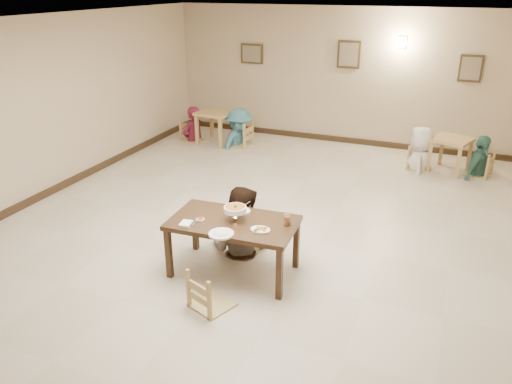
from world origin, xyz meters
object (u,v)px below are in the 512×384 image
at_px(bg_chair_ll, 192,121).
at_px(bg_chair_rr, 481,152).
at_px(bg_diner_c, 424,127).
at_px(chair_far, 245,218).
at_px(main_table, 233,226).
at_px(bg_table_right, 451,145).
at_px(drink_glass, 287,220).
at_px(bg_diner_d, 484,136).
at_px(main_diner, 240,187).
at_px(bg_diner_b, 239,108).
at_px(chair_near, 211,271).
at_px(bg_table_left, 216,117).
at_px(bg_chair_rl, 421,146).
at_px(bg_chair_lr, 239,122).
at_px(curry_warmer, 235,209).
at_px(bg_diner_a, 192,106).

xyz_separation_m(bg_chair_ll, bg_chair_rr, (6.19, 0.14, -0.03)).
bearing_deg(bg_diner_c, chair_far, -29.73).
distance_m(main_table, bg_table_right, 5.51).
distance_m(drink_glass, bg_diner_d, 5.34).
bearing_deg(chair_far, main_diner, -124.34).
relative_size(chair_far, bg_diner_b, 0.52).
distance_m(bg_table_right, bg_diner_d, 0.60).
distance_m(drink_glass, bg_diner_b, 5.55).
xyz_separation_m(main_diner, bg_diner_d, (3.09, 4.40, -0.15)).
bearing_deg(bg_diner_b, bg_chair_rr, -78.85).
height_order(main_table, chair_near, chair_near).
distance_m(bg_table_left, bg_chair_ll, 0.58).
relative_size(main_diner, drink_glass, 12.34).
bearing_deg(bg_chair_rl, bg_table_left, 90.86).
bearing_deg(bg_diner_c, bg_chair_lr, -95.36).
bearing_deg(bg_table_right, curry_warmer, -115.53).
xyz_separation_m(curry_warmer, bg_diner_d, (2.91, 4.95, -0.09)).
distance_m(chair_near, bg_diner_a, 6.53).
height_order(chair_far, bg_diner_a, bg_diner_a).
bearing_deg(bg_diner_a, main_table, 51.95).
distance_m(chair_far, bg_chair_lr, 4.72).
height_order(bg_table_left, bg_chair_rl, bg_chair_rl).
bearing_deg(drink_glass, bg_diner_b, 120.19).
bearing_deg(bg_table_right, drink_glass, -109.59).
distance_m(curry_warmer, bg_table_left, 5.59).
xyz_separation_m(bg_table_left, bg_table_right, (5.08, 0.06, -0.06)).
height_order(bg_chair_rr, bg_diner_d, bg_diner_d).
bearing_deg(chair_near, bg_chair_rr, -95.01).
height_order(bg_table_right, bg_diner_b, bg_diner_b).
bearing_deg(bg_chair_ll, curry_warmer, -128.99).
bearing_deg(curry_warmer, bg_chair_rr, 59.54).
bearing_deg(bg_diner_d, main_table, 173.88).
relative_size(bg_chair_ll, bg_diner_b, 0.58).
bearing_deg(bg_diner_d, curry_warmer, 173.87).
height_order(chair_far, bg_table_left, chair_far).
distance_m(bg_table_right, bg_chair_rr, 0.56).
height_order(bg_table_left, bg_diner_d, bg_diner_d).
relative_size(chair_far, bg_chair_lr, 0.81).
xyz_separation_m(main_diner, bg_table_left, (-2.54, 4.34, -0.33)).
bearing_deg(main_table, main_diner, 102.77).
distance_m(main_diner, bg_diner_b, 4.79).
distance_m(bg_chair_lr, bg_chair_rl, 3.96).
bearing_deg(bg_diner_a, curry_warmer, 52.25).
distance_m(main_diner, bg_chair_ll, 5.29).
height_order(bg_chair_ll, bg_diner_a, bg_diner_a).
xyz_separation_m(chair_near, bg_diner_a, (-3.34, 5.60, 0.37)).
height_order(bg_chair_ll, bg_chair_rr, bg_chair_ll).
xyz_separation_m(main_table, drink_glass, (0.66, 0.14, 0.15)).
bearing_deg(bg_chair_ll, bg_table_right, -71.96).
bearing_deg(chair_near, curry_warmer, -64.50).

